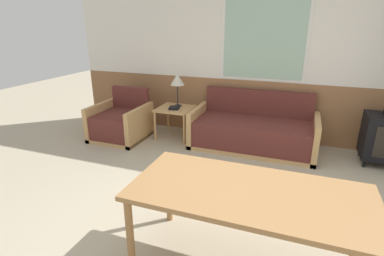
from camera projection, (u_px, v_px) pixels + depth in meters
name	position (u px, v px, depth m)	size (l,w,h in m)	color
ground_plane	(234.00, 231.00, 2.91)	(16.00, 16.00, 0.00)	#B2A58C
wall_back	(274.00, 59.00, 4.78)	(7.20, 0.09, 2.70)	#8E603D
couch	(253.00, 132.00, 4.76)	(1.93, 0.89, 0.87)	tan
armchair	(121.00, 123.00, 5.17)	(0.86, 0.86, 0.83)	tan
side_table	(175.00, 112.00, 5.15)	(0.59, 0.59, 0.53)	tan
table_lamp	(177.00, 80.00, 5.06)	(0.24, 0.24, 0.57)	#262628
book_stack	(174.00, 108.00, 5.02)	(0.17, 0.18, 0.05)	black
dining_table	(249.00, 198.00, 2.27)	(1.81, 0.85, 0.73)	#9E7042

